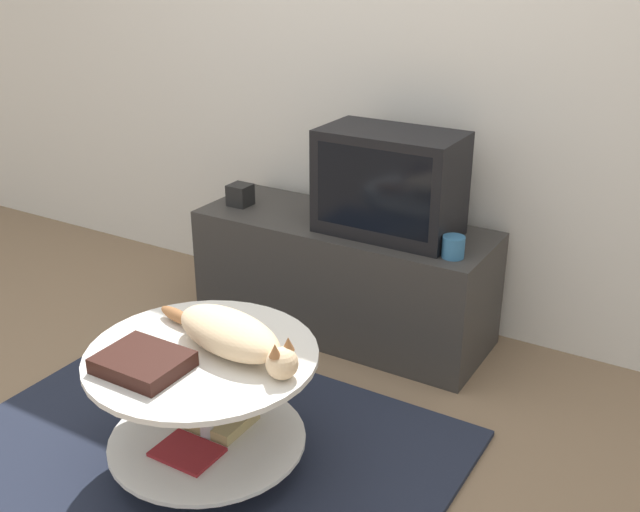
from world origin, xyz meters
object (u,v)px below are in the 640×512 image
object	(u,v)px
speaker	(240,195)
dvd_box	(143,362)
tv	(390,183)
cat	(232,335)

from	to	relation	value
speaker	dvd_box	size ratio (longest dim) A/B	0.38
tv	speaker	world-z (taller)	tv
tv	dvd_box	bearing A→B (deg)	-98.95
dvd_box	cat	distance (m)	0.27
cat	tv	bearing A→B (deg)	100.07
speaker	cat	distance (m)	1.17
dvd_box	speaker	bearing A→B (deg)	113.86
speaker	dvd_box	distance (m)	1.28
dvd_box	tv	bearing A→B (deg)	81.05
tv	speaker	xyz separation A→B (m)	(-0.70, -0.03, -0.16)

